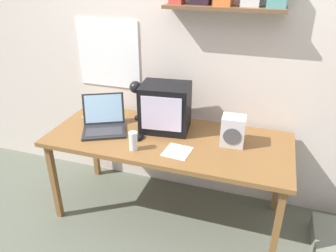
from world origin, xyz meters
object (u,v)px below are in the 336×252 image
object	(u,v)px
juice_glass	(133,142)
space_heater	(233,131)
loose_paper_near_monitor	(177,151)
crt_monitor	(165,108)
desk_lamp	(137,93)
laptop	(104,121)
printed_handout	(100,115)
computer_mouse	(139,137)
corner_desk	(168,144)

from	to	relation	value
juice_glass	space_heater	xyz separation A→B (m)	(0.66, 0.30, 0.05)
space_heater	loose_paper_near_monitor	xyz separation A→B (m)	(-0.35, -0.23, -0.11)
juice_glass	loose_paper_near_monitor	distance (m)	0.32
space_heater	crt_monitor	bearing A→B (deg)	168.57
desk_lamp	loose_paper_near_monitor	world-z (taller)	desk_lamp
crt_monitor	loose_paper_near_monitor	bearing A→B (deg)	-64.76
laptop	printed_handout	size ratio (longest dim) A/B	1.77
juice_glass	computer_mouse	xyz separation A→B (m)	(-0.02, 0.15, -0.05)
printed_handout	juice_glass	bearing A→B (deg)	-40.46
juice_glass	loose_paper_near_monitor	size ratio (longest dim) A/B	0.66
loose_paper_near_monitor	desk_lamp	bearing A→B (deg)	140.41
corner_desk	laptop	xyz separation A→B (m)	(-0.54, -0.01, 0.12)
corner_desk	juice_glass	bearing A→B (deg)	-126.51
computer_mouse	printed_handout	size ratio (longest dim) A/B	0.45
corner_desk	juice_glass	size ratio (longest dim) A/B	13.42
computer_mouse	printed_handout	distance (m)	0.57
crt_monitor	computer_mouse	distance (m)	0.32
juice_glass	loose_paper_near_monitor	xyz separation A→B (m)	(0.31, 0.07, -0.06)
juice_glass	computer_mouse	bearing A→B (deg)	98.72
laptop	computer_mouse	bearing A→B (deg)	-39.22
computer_mouse	printed_handout	bearing A→B (deg)	149.70
corner_desk	printed_handout	distance (m)	0.73
corner_desk	laptop	world-z (taller)	laptop
crt_monitor	juice_glass	distance (m)	0.42
computer_mouse	desk_lamp	bearing A→B (deg)	114.16
corner_desk	juice_glass	distance (m)	0.33
corner_desk	loose_paper_near_monitor	size ratio (longest dim) A/B	8.91
laptop	space_heater	xyz separation A→B (m)	(1.02, 0.07, 0.05)
laptop	printed_handout	distance (m)	0.27
space_heater	corner_desk	bearing A→B (deg)	-176.58
corner_desk	juice_glass	xyz separation A→B (m)	(-0.18, -0.24, 0.12)
printed_handout	loose_paper_near_monitor	distance (m)	0.91
space_heater	loose_paper_near_monitor	bearing A→B (deg)	-149.63
crt_monitor	laptop	world-z (taller)	crt_monitor
space_heater	loose_paper_near_monitor	world-z (taller)	space_heater
crt_monitor	computer_mouse	size ratio (longest dim) A/B	3.52
laptop	loose_paper_near_monitor	bearing A→B (deg)	-40.12
crt_monitor	loose_paper_near_monitor	world-z (taller)	crt_monitor
computer_mouse	crt_monitor	bearing A→B (deg)	58.73
juice_glass	printed_handout	distance (m)	0.68
laptop	desk_lamp	distance (m)	0.35
crt_monitor	loose_paper_near_monitor	size ratio (longest dim) A/B	1.95
corner_desk	loose_paper_near_monitor	xyz separation A→B (m)	(0.13, -0.18, 0.06)
desk_lamp	space_heater	world-z (taller)	desk_lamp
juice_glass	space_heater	world-z (taller)	space_heater
crt_monitor	space_heater	world-z (taller)	crt_monitor
desk_lamp	printed_handout	world-z (taller)	desk_lamp
crt_monitor	computer_mouse	world-z (taller)	crt_monitor
crt_monitor	space_heater	bearing A→B (deg)	-15.06
juice_glass	printed_handout	bearing A→B (deg)	139.54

